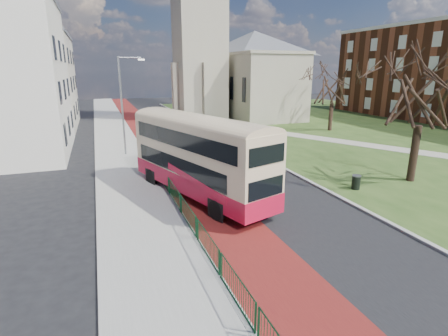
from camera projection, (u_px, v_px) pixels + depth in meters
name	position (u px, v px, depth m)	size (l,w,h in m)	color
ground	(268.00, 240.00, 15.12)	(160.00, 160.00, 0.00)	black
road_carriageway	(188.00, 146.00, 33.70)	(9.00, 120.00, 0.01)	black
bus_lane	(160.00, 148.00, 32.82)	(3.40, 120.00, 0.01)	#591414
pavement_west	(118.00, 150.00, 31.56)	(4.00, 120.00, 0.12)	gray
kerb_west	(141.00, 148.00, 32.21)	(0.25, 120.00, 0.13)	#999993
kerb_east	(226.00, 138.00, 37.00)	(0.25, 80.00, 0.13)	#999993
grass_green	(375.00, 128.00, 43.53)	(40.00, 80.00, 0.04)	#2C4819
footpath	(421.00, 153.00, 30.70)	(2.20, 36.00, 0.03)	#9E998C
pedestrian_railing	(180.00, 204.00, 17.62)	(0.07, 24.00, 1.12)	#0D391D
gothic_church	(230.00, 26.00, 50.03)	(16.38, 18.00, 40.00)	#9D947F
street_block_far	(30.00, 81.00, 43.34)	(10.30, 16.30, 11.50)	#B6AE9A
streetlamp	(124.00, 101.00, 28.73)	(2.13, 0.18, 8.00)	gray
bus	(198.00, 153.00, 19.56)	(5.76, 11.05, 4.52)	#B3102D
winter_tree_near	(425.00, 79.00, 21.25)	(8.47, 8.47, 9.42)	black
winter_tree_far	(334.00, 82.00, 40.41)	(7.32, 7.32, 8.23)	#312018
litter_bin	(356.00, 182.00, 21.29)	(0.59, 0.59, 0.88)	black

